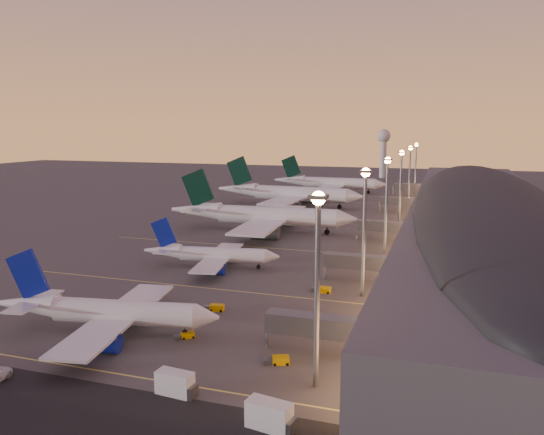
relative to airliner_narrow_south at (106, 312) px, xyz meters
The scene contains 17 objects.
ground 32.89m from the airliner_narrow_south, 87.57° to the left, with size 700.00×700.00×0.00m, color #3E3B39.
airliner_narrow_south is the anchor object (origin of this frame).
airliner_narrow_north 43.70m from the airliner_narrow_south, 91.41° to the left, with size 33.86×30.58×12.11m.
airliner_wide_near 90.36m from the airliner_narrow_south, 92.88° to the left, with size 63.11×57.52×20.20m.
airliner_wide_mid 147.75m from the airliner_narrow_south, 94.74° to the left, with size 66.13×60.27×21.17m.
airliner_wide_far 201.26m from the airliner_narrow_south, 91.64° to the left, with size 59.46×53.91×19.09m.
terminal_building 122.79m from the airliner_narrow_south, 58.98° to the left, with size 56.35×255.00×17.46m.
light_masts 105.51m from the airliner_narrow_south, 69.05° to the left, with size 2.20×217.20×25.90m.
radar_tower 293.46m from the airliner_narrow_south, 87.77° to the left, with size 9.00×9.00×32.50m.
service_lane 23.65m from the airliner_narrow_south, 86.60° to the right, with size 260.00×16.00×0.01m.
lane_markings 72.77m from the airliner_narrow_south, 88.91° to the left, with size 90.00×180.36×0.00m.
baggage_tug_a 30.80m from the airliner_narrow_south, ahead, with size 3.96×2.70×1.10m.
baggage_tug_b 14.01m from the airliner_narrow_south, ahead, with size 3.26×2.95×0.95m.
baggage_tug_c 43.73m from the airliner_narrow_south, 48.07° to the left, with size 4.01×1.86×1.18m.
catering_truck_a 25.87m from the airliner_narrow_south, 35.23° to the right, with size 5.49×2.54×2.99m.
catering_truck_b 39.63m from the airliner_narrow_south, 27.92° to the right, with size 5.98×3.07×3.20m.
baggage_tug_d 20.13m from the airliner_narrow_south, 50.82° to the left, with size 4.05×2.10×1.15m.
Camera 1 is at (50.83, -103.47, 33.66)m, focal length 35.00 mm.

